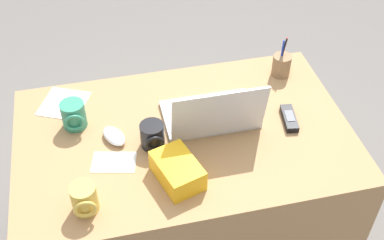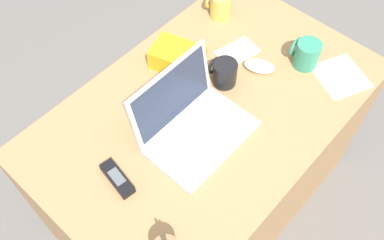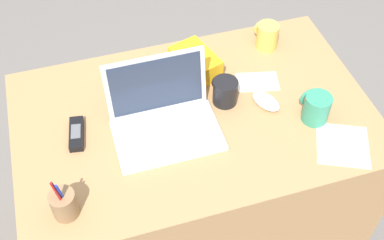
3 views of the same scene
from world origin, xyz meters
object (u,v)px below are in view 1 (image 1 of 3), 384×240
object	(u,v)px
laptop	(212,114)
cordless_phone	(289,118)
coffee_mug_spare	(74,115)
coffee_mug_tall	(152,136)
snack_bag	(177,171)
pen_holder	(281,65)
coffee_mug_white	(84,199)
computer_mouse	(114,136)

from	to	relation	value
laptop	cordless_phone	xyz separation A→B (m)	(-0.28, 0.05, -0.03)
laptop	coffee_mug_spare	size ratio (longest dim) A/B	3.35
coffee_mug_tall	snack_bag	bearing A→B (deg)	107.21
coffee_mug_spare	pen_holder	bearing A→B (deg)	-171.56
laptop	snack_bag	distance (m)	0.29
coffee_mug_white	coffee_mug_spare	bearing A→B (deg)	-88.28
coffee_mug_white	laptop	bearing A→B (deg)	-148.93
computer_mouse	pen_holder	world-z (taller)	pen_holder
computer_mouse	cordless_phone	xyz separation A→B (m)	(-0.64, 0.05, -0.00)
cordless_phone	snack_bag	xyz separation A→B (m)	(0.46, 0.18, 0.03)
coffee_mug_tall	coffee_mug_spare	distance (m)	0.31
computer_mouse	snack_bag	world-z (taller)	snack_bag
laptop	coffee_mug_tall	size ratio (longest dim) A/B	3.54
laptop	computer_mouse	bearing A→B (deg)	0.20
computer_mouse	coffee_mug_spare	bearing A→B (deg)	-63.60
computer_mouse	coffee_mug_spare	xyz separation A→B (m)	(0.13, -0.10, 0.03)
cordless_phone	snack_bag	distance (m)	0.50
coffee_mug_tall	snack_bag	xyz separation A→B (m)	(-0.05, 0.17, -0.01)
computer_mouse	coffee_mug_tall	bearing A→B (deg)	130.10
coffee_mug_spare	cordless_phone	world-z (taller)	coffee_mug_spare
pen_holder	snack_bag	bearing A→B (deg)	40.95
coffee_mug_tall	coffee_mug_spare	size ratio (longest dim) A/B	0.95
coffee_mug_white	coffee_mug_spare	world-z (taller)	coffee_mug_spare
cordless_phone	computer_mouse	bearing A→B (deg)	-4.22
coffee_mug_white	pen_holder	distance (m)	0.98
laptop	computer_mouse	distance (m)	0.36
laptop	coffee_mug_spare	distance (m)	0.50
computer_mouse	pen_holder	distance (m)	0.75
computer_mouse	snack_bag	size ratio (longest dim) A/B	0.62
laptop	snack_bag	bearing A→B (deg)	52.42
coffee_mug_tall	cordless_phone	distance (m)	0.52
computer_mouse	pen_holder	size ratio (longest dim) A/B	0.66
cordless_phone	pen_holder	size ratio (longest dim) A/B	0.81
pen_holder	computer_mouse	bearing A→B (deg)	17.80
computer_mouse	snack_bag	bearing A→B (deg)	103.16
coffee_mug_white	cordless_phone	world-z (taller)	coffee_mug_white
coffee_mug_white	snack_bag	xyz separation A→B (m)	(-0.30, -0.06, -0.01)
coffee_mug_spare	laptop	bearing A→B (deg)	168.26
coffee_mug_white	coffee_mug_tall	distance (m)	0.34
coffee_mug_tall	snack_bag	world-z (taller)	coffee_mug_tall
computer_mouse	coffee_mug_white	xyz separation A→B (m)	(0.12, 0.29, 0.03)
computer_mouse	cordless_phone	size ratio (longest dim) A/B	0.81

